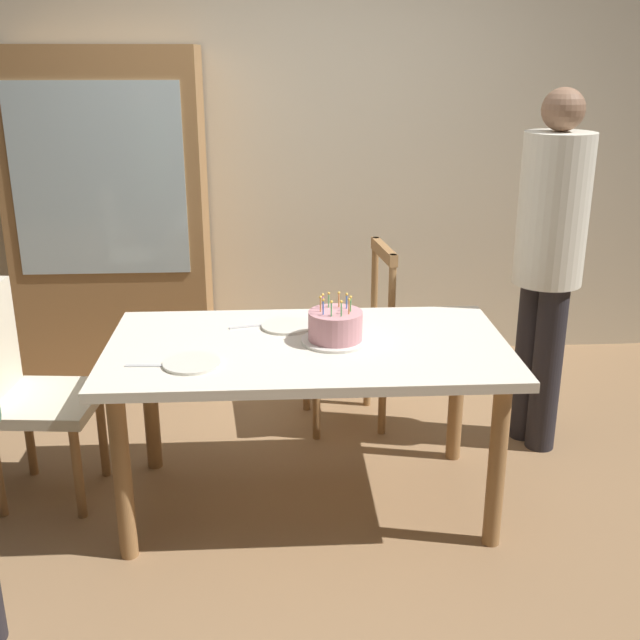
# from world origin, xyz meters

# --- Properties ---
(ground) EXTENTS (6.40, 6.40, 0.00)m
(ground) POSITION_xyz_m (0.00, 0.00, 0.00)
(ground) COLOR #93704C
(back_wall) EXTENTS (6.40, 0.10, 2.60)m
(back_wall) POSITION_xyz_m (0.00, 1.85, 1.30)
(back_wall) COLOR beige
(back_wall) RESTS_ON ground
(dining_table) EXTENTS (1.63, 0.89, 0.74)m
(dining_table) POSITION_xyz_m (0.00, 0.00, 0.65)
(dining_table) COLOR silver
(dining_table) RESTS_ON ground
(birthday_cake) EXTENTS (0.28, 0.28, 0.20)m
(birthday_cake) POSITION_xyz_m (0.11, 0.01, 0.80)
(birthday_cake) COLOR silver
(birthday_cake) RESTS_ON dining_table
(plate_near_celebrant) EXTENTS (0.22, 0.22, 0.01)m
(plate_near_celebrant) POSITION_xyz_m (-0.45, -0.20, 0.74)
(plate_near_celebrant) COLOR silver
(plate_near_celebrant) RESTS_ON dining_table
(plate_far_side) EXTENTS (0.22, 0.22, 0.01)m
(plate_far_side) POSITION_xyz_m (-0.08, 0.20, 0.74)
(plate_far_side) COLOR silver
(plate_far_side) RESTS_ON dining_table
(fork_near_celebrant) EXTENTS (0.18, 0.03, 0.01)m
(fork_near_celebrant) POSITION_xyz_m (-0.61, -0.21, 0.74)
(fork_near_celebrant) COLOR silver
(fork_near_celebrant) RESTS_ON dining_table
(fork_far_side) EXTENTS (0.18, 0.06, 0.01)m
(fork_far_side) POSITION_xyz_m (-0.24, 0.21, 0.74)
(fork_far_side) COLOR silver
(fork_far_side) RESTS_ON dining_table
(chair_spindle_back) EXTENTS (0.48, 0.48, 0.95)m
(chair_spindle_back) POSITION_xyz_m (0.25, 0.77, 0.46)
(chair_spindle_back) COLOR beige
(chair_spindle_back) RESTS_ON ground
(chair_upholstered) EXTENTS (0.48, 0.48, 0.95)m
(chair_upholstered) POSITION_xyz_m (-1.20, 0.13, 0.53)
(chair_upholstered) COLOR beige
(chair_upholstered) RESTS_ON ground
(person_guest) EXTENTS (0.32, 0.32, 1.72)m
(person_guest) POSITION_xyz_m (1.15, 0.49, 0.98)
(person_guest) COLOR #262328
(person_guest) RESTS_ON ground
(china_cabinet) EXTENTS (1.10, 0.45, 1.90)m
(china_cabinet) POSITION_xyz_m (-1.08, 1.56, 0.95)
(china_cabinet) COLOR #9E7042
(china_cabinet) RESTS_ON ground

